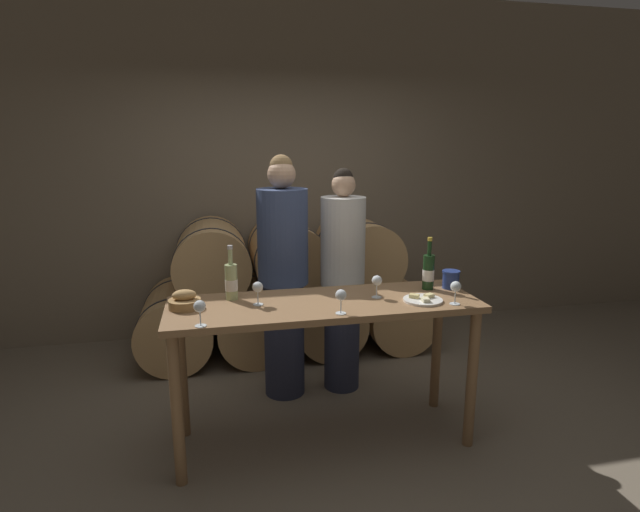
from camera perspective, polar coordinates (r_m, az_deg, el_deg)
name	(u,v)px	position (r m, az deg, el deg)	size (l,w,h in m)	color
ground_plane	(324,439)	(3.37, 0.47, -20.17)	(10.00, 10.00, 0.00)	#726654
stone_wall_back	(277,169)	(4.89, -4.97, 9.92)	(10.00, 0.12, 3.20)	#7F705B
barrel_stack	(287,290)	(4.50, -3.76, -3.89)	(2.58, 0.91, 1.19)	tan
tasting_table	(324,322)	(3.02, 0.50, -7.56)	(1.84, 0.61, 0.92)	olive
person_left	(283,277)	(3.59, -4.22, -2.46)	(0.36, 0.36, 1.76)	#2D334C
person_right	(343,280)	(3.69, 2.59, -2.78)	(0.33, 0.33, 1.67)	#2D334C
wine_bottle_red	(428,272)	(3.27, 12.29, -1.76)	(0.08, 0.08, 0.34)	#193819
wine_bottle_white	(231,281)	(3.03, -10.10, -2.87)	(0.08, 0.08, 0.33)	#ADBC7F
blue_crock	(451,279)	(3.34, 14.73, -2.52)	(0.11, 0.11, 0.12)	navy
bread_basket	(185,301)	(2.95, -15.22, -5.02)	(0.18, 0.18, 0.11)	#A87F4C
cheese_plate	(423,300)	(3.04, 11.67, -4.90)	(0.23, 0.23, 0.04)	white
wine_glass_far_left	(200,307)	(2.62, -13.58, -5.74)	(0.06, 0.06, 0.14)	white
wine_glass_left	(258,288)	(2.91, -7.14, -3.66)	(0.06, 0.06, 0.14)	white
wine_glass_center	(341,296)	(2.74, 2.41, -4.60)	(0.06, 0.06, 0.14)	white
wine_glass_right	(377,282)	(3.04, 6.52, -2.92)	(0.06, 0.06, 0.14)	white
wine_glass_far_right	(456,288)	(3.00, 15.25, -3.50)	(0.06, 0.06, 0.14)	white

